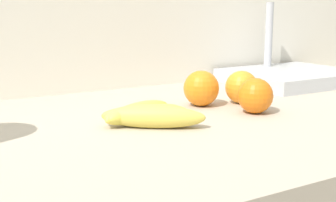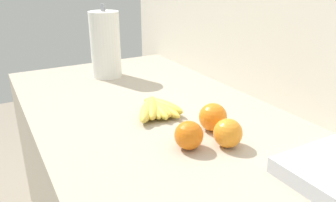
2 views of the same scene
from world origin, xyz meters
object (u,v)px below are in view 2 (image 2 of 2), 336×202
at_px(banana_bunch, 156,108).
at_px(orange_right, 189,135).
at_px(orange_back_right, 228,133).
at_px(paper_towel_roll, 105,45).
at_px(orange_front, 213,117).

height_order(banana_bunch, orange_right, orange_right).
bearing_deg(orange_back_right, banana_bunch, -167.10).
bearing_deg(banana_bunch, orange_back_right, 12.90).
bearing_deg(orange_back_right, paper_towel_roll, -175.38).
xyz_separation_m(orange_front, orange_back_right, (0.10, -0.02, -0.00)).
relative_size(orange_front, orange_back_right, 1.06).
xyz_separation_m(orange_right, orange_back_right, (0.04, 0.10, 0.00)).
bearing_deg(orange_front, paper_towel_roll, -172.65).
relative_size(banana_bunch, orange_back_right, 2.48).
bearing_deg(orange_right, paper_towel_roll, 177.26).
height_order(banana_bunch, orange_front, orange_front).
height_order(orange_right, orange_front, orange_front).
xyz_separation_m(banana_bunch, paper_towel_roll, (-0.47, 0.00, 0.12)).
distance_m(orange_front, orange_back_right, 0.10).
distance_m(banana_bunch, orange_front, 0.21).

